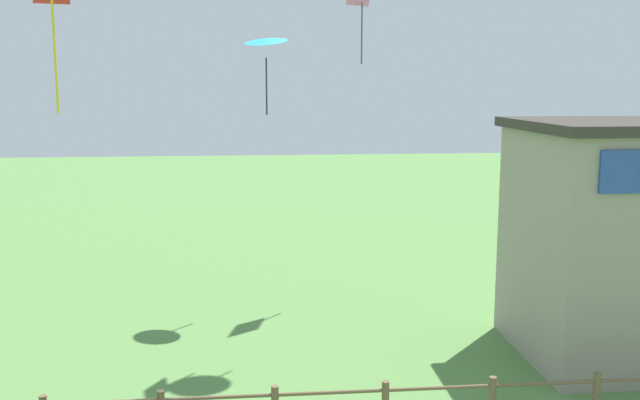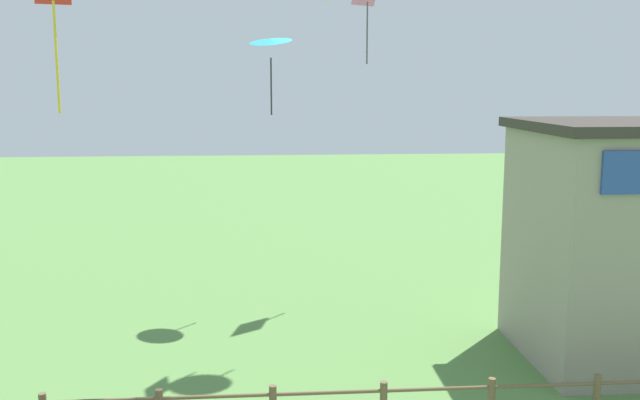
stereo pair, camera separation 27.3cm
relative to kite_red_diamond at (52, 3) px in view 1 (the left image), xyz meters
name	(u,v)px [view 1 (the left image)]	position (x,y,z in m)	size (l,w,h in m)	color
kite_red_diamond	(52,3)	(0.00, 0.00, 0.00)	(0.76, 0.59, 2.93)	red
kite_cyan_delta	(266,41)	(4.22, 7.60, -0.25)	(1.72, 1.71, 2.44)	#2DB2C6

